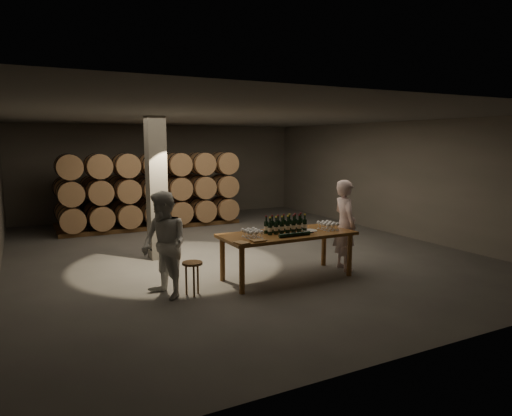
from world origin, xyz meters
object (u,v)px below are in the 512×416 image
plate (309,231)px  notebook_near (258,241)px  stool (192,268)px  tasting_table (287,238)px  bottle_cluster (286,226)px  person_man (345,225)px  person_woman (164,245)px

plate → notebook_near: (-1.34, -0.37, 0.01)m
notebook_near → stool: 1.23m
tasting_table → notebook_near: notebook_near is taller
tasting_table → stool: bearing=-177.0°
bottle_cluster → plate: 0.51m
plate → stool: plate is taller
bottle_cluster → person_man: person_man is taller
bottle_cluster → notebook_near: size_ratio=3.77×
person_man → stool: bearing=102.4°
bottle_cluster → stool: size_ratio=1.48×
notebook_near → stool: (-1.11, 0.31, -0.43)m
plate → person_man: size_ratio=0.16×
notebook_near → stool: size_ratio=0.39×
tasting_table → person_man: 1.38m
bottle_cluster → notebook_near: 0.99m
person_man → person_woman: bearing=100.5°
plate → notebook_near: notebook_near is taller
bottle_cluster → person_woman: 2.42m
stool → person_woman: person_woman is taller
tasting_table → plate: (0.48, -0.04, 0.11)m
stool → person_man: size_ratio=0.31×
tasting_table → bottle_cluster: bearing=92.8°
person_woman → bottle_cluster: bearing=73.5°
notebook_near → bottle_cluster: bearing=28.7°
tasting_table → stool: tasting_table is taller
bottle_cluster → person_woman: person_woman is taller
notebook_near → person_man: 2.28m
stool → person_woman: 0.63m
tasting_table → notebook_near: (-0.86, -0.41, 0.12)m
tasting_table → notebook_near: size_ratio=11.32×
tasting_table → bottle_cluster: (-0.00, 0.06, 0.23)m
tasting_table → plate: 0.50m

